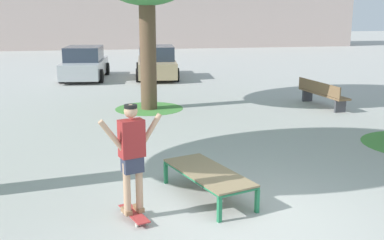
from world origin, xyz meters
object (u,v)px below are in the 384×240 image
park_bench (322,93)px  car_silver (85,64)px  car_tan (157,63)px  skateboard (134,214)px  skater (132,152)px  skate_box (208,174)px

park_bench → car_silver: bearing=135.0°
car_silver → car_tan: bearing=-4.3°
car_tan → skateboard: bearing=-97.4°
skater → car_silver: bearing=95.0°
skate_box → park_bench: (5.32, 6.77, 0.03)m
skate_box → skateboard: bearing=-154.0°
skater → car_silver: 15.42m
skateboard → park_bench: park_bench is taller
skateboard → park_bench: 9.93m
skateboard → skater: 0.99m
skateboard → skater: skater is taller
skate_box → skater: size_ratio=1.21×
skater → car_tan: size_ratio=0.39×
skater → park_bench: skater is taller
skater → car_silver: (-1.34, 15.36, -0.38)m
car_silver → park_bench: 11.26m
car_tan → park_bench: 9.00m
skate_box → car_silver: (-2.63, 14.73, 0.28)m
car_tan → car_silver: bearing=175.7°
park_bench → skate_box: bearing=-128.2°
car_tan → skate_box: bearing=-92.7°
skate_box → car_tan: size_ratio=0.47×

